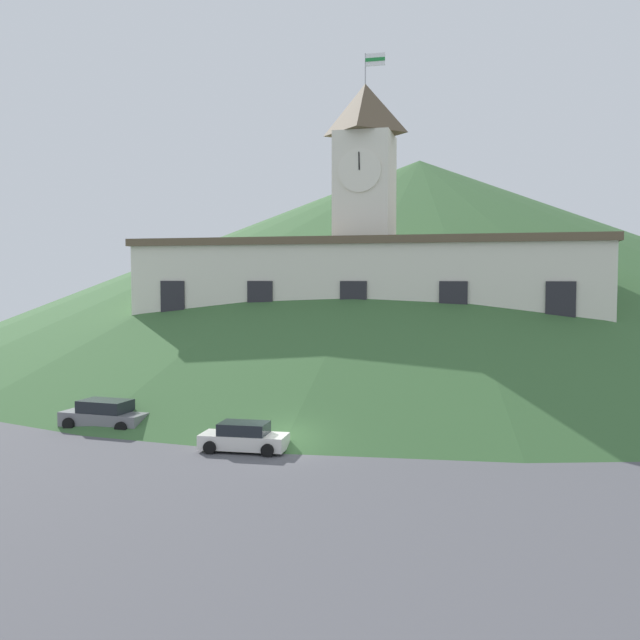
# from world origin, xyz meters

# --- Properties ---
(ground_plane) EXTENTS (160.00, 160.00, 0.00)m
(ground_plane) POSITION_xyz_m (0.00, 0.00, 0.00)
(ground_plane) COLOR #4C4C51
(civic_building) EXTENTS (38.04, 9.55, 27.07)m
(civic_building) POSITION_xyz_m (0.00, 22.71, 6.90)
(civic_building) COLOR silver
(civic_building) RESTS_ON ground
(banner_fence) EXTENTS (34.58, 0.12, 2.52)m
(banner_fence) POSITION_xyz_m (0.00, 14.71, 1.26)
(banner_fence) COLOR #1E8438
(banner_fence) RESTS_ON ground
(hillside_backdrop) EXTENTS (124.59, 124.59, 24.68)m
(hillside_backdrop) POSITION_xyz_m (0.00, 61.76, 12.34)
(hillside_backdrop) COLOR #386033
(hillside_backdrop) RESTS_ON ground
(street_lamp_left) EXTENTS (1.26, 0.36, 5.10)m
(street_lamp_left) POSITION_xyz_m (-13.69, 15.69, 3.70)
(street_lamp_left) COLOR black
(street_lamp_left) RESTS_ON ground
(street_lamp_center) EXTENTS (1.26, 0.36, 4.55)m
(street_lamp_center) POSITION_xyz_m (0.59, 15.69, 3.35)
(street_lamp_center) COLOR black
(street_lamp_center) RESTS_ON ground
(street_lamp_far_right) EXTENTS (1.26, 0.36, 5.26)m
(street_lamp_far_right) POSITION_xyz_m (12.67, 15.69, 3.80)
(street_lamp_far_right) COLOR black
(street_lamp_far_right) RESTS_ON ground
(car_yellow_coupe) EXTENTS (4.37, 2.49, 1.35)m
(car_yellow_coupe) POSITION_xyz_m (10.16, 10.44, 0.63)
(car_yellow_coupe) COLOR yellow
(car_yellow_coupe) RESTS_ON ground
(car_gray_pickup) EXTENTS (5.44, 2.69, 1.75)m
(car_gray_pickup) POSITION_xyz_m (-11.80, 2.58, 0.81)
(car_gray_pickup) COLOR slate
(car_gray_pickup) RESTS_ON ground
(car_white_taxi) EXTENTS (4.58, 2.31, 1.50)m
(car_white_taxi) POSITION_xyz_m (-1.95, -0.39, 0.69)
(car_white_taxi) COLOR white
(car_white_taxi) RESTS_ON ground
(car_black_suv) EXTENTS (5.06, 2.73, 1.80)m
(car_black_suv) POSITION_xyz_m (-3.29, 7.86, 0.83)
(car_black_suv) COLOR black
(car_black_suv) RESTS_ON ground
(car_red_sedan) EXTENTS (4.52, 2.39, 1.45)m
(car_red_sedan) POSITION_xyz_m (15.02, 6.66, 0.67)
(car_red_sedan) COLOR red
(car_red_sedan) RESTS_ON ground
(pedestrian) EXTENTS (0.54, 0.54, 1.76)m
(pedestrian) POSITION_xyz_m (-9.76, 13.06, 0.96)
(pedestrian) COLOR olive
(pedestrian) RESTS_ON ground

